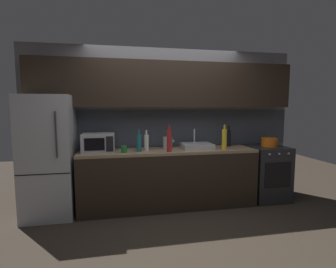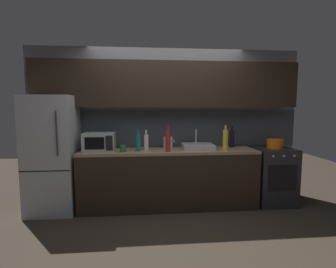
{
  "view_description": "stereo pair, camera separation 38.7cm",
  "coord_description": "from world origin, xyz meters",
  "px_view_note": "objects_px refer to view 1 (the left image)",
  "views": [
    {
      "loc": [
        -0.75,
        -2.88,
        1.55
      ],
      "look_at": [
        -0.01,
        0.9,
        1.14
      ],
      "focal_mm": 27.12,
      "sensor_mm": 36.0,
      "label": 1
    },
    {
      "loc": [
        -0.37,
        -2.94,
        1.55
      ],
      "look_at": [
        -0.01,
        0.9,
        1.14
      ],
      "focal_mm": 27.12,
      "sensor_mm": 36.0,
      "label": 2
    }
  ],
  "objects_px": {
    "wine_bottle_yellow": "(224,139)",
    "wine_bottle_teal": "(139,143)",
    "wine_bottle_red": "(169,140)",
    "microwave": "(98,143)",
    "wine_bottle_white": "(146,142)",
    "mug_green": "(124,149)",
    "cooking_pot": "(269,142)",
    "kettle": "(168,143)",
    "refrigerator": "(49,156)",
    "oven_range": "(267,173)",
    "wine_bottle_dark": "(229,138)"
  },
  "relations": [
    {
      "from": "wine_bottle_yellow",
      "to": "mug_green",
      "type": "bearing_deg",
      "value": 179.45
    },
    {
      "from": "refrigerator",
      "to": "mug_green",
      "type": "xyz_separation_m",
      "value": [
        1.04,
        -0.14,
        0.09
      ]
    },
    {
      "from": "refrigerator",
      "to": "cooking_pot",
      "type": "distance_m",
      "value": 3.44
    },
    {
      "from": "mug_green",
      "to": "kettle",
      "type": "bearing_deg",
      "value": 16.96
    },
    {
      "from": "wine_bottle_teal",
      "to": "cooking_pot",
      "type": "bearing_deg",
      "value": 2.7
    },
    {
      "from": "wine_bottle_yellow",
      "to": "wine_bottle_teal",
      "type": "relative_size",
      "value": 1.16
    },
    {
      "from": "wine_bottle_red",
      "to": "wine_bottle_teal",
      "type": "xyz_separation_m",
      "value": [
        -0.44,
        0.07,
        -0.03
      ]
    },
    {
      "from": "kettle",
      "to": "wine_bottle_red",
      "type": "relative_size",
      "value": 0.55
    },
    {
      "from": "wine_bottle_white",
      "to": "wine_bottle_teal",
      "type": "height_order",
      "value": "wine_bottle_teal"
    },
    {
      "from": "wine_bottle_red",
      "to": "cooking_pot",
      "type": "relative_size",
      "value": 1.48
    },
    {
      "from": "refrigerator",
      "to": "wine_bottle_red",
      "type": "distance_m",
      "value": 1.72
    },
    {
      "from": "kettle",
      "to": "mug_green",
      "type": "bearing_deg",
      "value": -163.04
    },
    {
      "from": "kettle",
      "to": "wine_bottle_red",
      "type": "height_order",
      "value": "wine_bottle_red"
    },
    {
      "from": "wine_bottle_white",
      "to": "oven_range",
      "type": "bearing_deg",
      "value": 0.65
    },
    {
      "from": "refrigerator",
      "to": "wine_bottle_teal",
      "type": "xyz_separation_m",
      "value": [
        1.26,
        -0.1,
        0.18
      ]
    },
    {
      "from": "wine_bottle_yellow",
      "to": "wine_bottle_white",
      "type": "relative_size",
      "value": 1.24
    },
    {
      "from": "mug_green",
      "to": "cooking_pot",
      "type": "bearing_deg",
      "value": 3.33
    },
    {
      "from": "refrigerator",
      "to": "wine_bottle_white",
      "type": "relative_size",
      "value": 5.54
    },
    {
      "from": "kettle",
      "to": "wine_bottle_white",
      "type": "height_order",
      "value": "wine_bottle_white"
    },
    {
      "from": "wine_bottle_red",
      "to": "mug_green",
      "type": "xyz_separation_m",
      "value": [
        -0.66,
        0.04,
        -0.12
      ]
    },
    {
      "from": "kettle",
      "to": "wine_bottle_yellow",
      "type": "relative_size",
      "value": 0.56
    },
    {
      "from": "wine_bottle_red",
      "to": "wine_bottle_white",
      "type": "height_order",
      "value": "wine_bottle_red"
    },
    {
      "from": "cooking_pot",
      "to": "wine_bottle_red",
      "type": "bearing_deg",
      "value": -174.23
    },
    {
      "from": "cooking_pot",
      "to": "mug_green",
      "type": "bearing_deg",
      "value": -176.67
    },
    {
      "from": "wine_bottle_white",
      "to": "cooking_pot",
      "type": "height_order",
      "value": "wine_bottle_white"
    },
    {
      "from": "oven_range",
      "to": "wine_bottle_teal",
      "type": "relative_size",
      "value": 2.73
    },
    {
      "from": "microwave",
      "to": "mug_green",
      "type": "distance_m",
      "value": 0.4
    },
    {
      "from": "microwave",
      "to": "wine_bottle_yellow",
      "type": "distance_m",
      "value": 1.89
    },
    {
      "from": "wine_bottle_teal",
      "to": "cooking_pot",
      "type": "xyz_separation_m",
      "value": [
        2.18,
        0.1,
        -0.07
      ]
    },
    {
      "from": "wine_bottle_red",
      "to": "wine_bottle_teal",
      "type": "height_order",
      "value": "wine_bottle_red"
    },
    {
      "from": "oven_range",
      "to": "wine_bottle_red",
      "type": "xyz_separation_m",
      "value": [
        -1.72,
        -0.17,
        0.62
      ]
    },
    {
      "from": "kettle",
      "to": "wine_bottle_red",
      "type": "bearing_deg",
      "value": -95.51
    },
    {
      "from": "oven_range",
      "to": "wine_bottle_red",
      "type": "height_order",
      "value": "wine_bottle_red"
    },
    {
      "from": "microwave",
      "to": "kettle",
      "type": "xyz_separation_m",
      "value": [
        1.04,
        0.05,
        -0.04
      ]
    },
    {
      "from": "kettle",
      "to": "mug_green",
      "type": "xyz_separation_m",
      "value": [
        -0.68,
        -0.21,
        -0.05
      ]
    },
    {
      "from": "cooking_pot",
      "to": "microwave",
      "type": "bearing_deg",
      "value": 179.62
    },
    {
      "from": "refrigerator",
      "to": "microwave",
      "type": "bearing_deg",
      "value": 1.55
    },
    {
      "from": "oven_range",
      "to": "kettle",
      "type": "height_order",
      "value": "kettle"
    },
    {
      "from": "wine_bottle_white",
      "to": "wine_bottle_teal",
      "type": "relative_size",
      "value": 0.94
    },
    {
      "from": "wine_bottle_yellow",
      "to": "mug_green",
      "type": "xyz_separation_m",
      "value": [
        -1.53,
        0.01,
        -0.11
      ]
    },
    {
      "from": "wine_bottle_yellow",
      "to": "cooking_pot",
      "type": "height_order",
      "value": "wine_bottle_yellow"
    },
    {
      "from": "wine_bottle_red",
      "to": "microwave",
      "type": "bearing_deg",
      "value": 169.21
    },
    {
      "from": "wine_bottle_yellow",
      "to": "wine_bottle_dark",
      "type": "xyz_separation_m",
      "value": [
        0.21,
        0.3,
        -0.02
      ]
    },
    {
      "from": "refrigerator",
      "to": "wine_bottle_yellow",
      "type": "height_order",
      "value": "refrigerator"
    },
    {
      "from": "microwave",
      "to": "cooking_pot",
      "type": "relative_size",
      "value": 1.75
    },
    {
      "from": "microwave",
      "to": "mug_green",
      "type": "bearing_deg",
      "value": -23.58
    },
    {
      "from": "refrigerator",
      "to": "mug_green",
      "type": "distance_m",
      "value": 1.05
    },
    {
      "from": "microwave",
      "to": "mug_green",
      "type": "xyz_separation_m",
      "value": [
        0.36,
        -0.16,
        -0.09
      ]
    },
    {
      "from": "wine_bottle_white",
      "to": "wine_bottle_teal",
      "type": "distance_m",
      "value": 0.14
    },
    {
      "from": "wine_bottle_yellow",
      "to": "wine_bottle_teal",
      "type": "bearing_deg",
      "value": 177.75
    }
  ]
}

